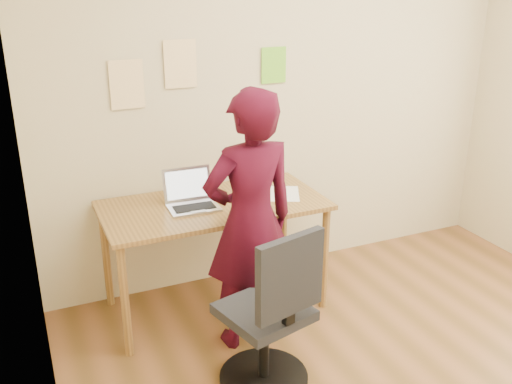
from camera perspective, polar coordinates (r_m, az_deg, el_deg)
name	(u,v)px	position (r m, az deg, el deg)	size (l,w,h in m)	color
room	(467,158)	(2.61, 20.31, 3.20)	(3.58, 3.58, 2.78)	brown
desk	(214,216)	(3.63, -4.24, -2.40)	(1.40, 0.70, 0.74)	olive
laptop	(191,199)	(3.55, -6.50, -0.65)	(0.32, 0.28, 0.22)	silver
paper_sheet	(284,194)	(3.75, 2.78, -0.16)	(0.20, 0.28, 0.00)	white
phone	(261,206)	(3.53, 0.46, -1.44)	(0.11, 0.12, 0.01)	black
wall_note_left	(127,85)	(3.63, -12.78, 10.44)	(0.21, 0.00, 0.30)	#F8D294
wall_note_mid	(180,64)	(3.70, -7.57, 12.58)	(0.21, 0.00, 0.30)	#F8D294
wall_note_right	(274,65)	(3.93, 1.79, 12.56)	(0.18, 0.00, 0.24)	#72CB2D
office_chair	(271,322)	(3.03, 1.55, -12.86)	(0.50, 0.51, 0.94)	black
person	(250,222)	(3.24, -0.58, -3.04)	(0.56, 0.37, 1.55)	#360716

